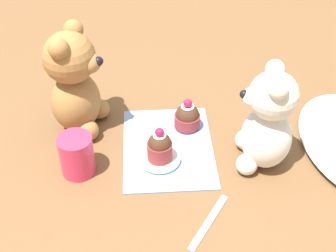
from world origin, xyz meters
The scene contains 9 objects.
ground_plane centered at (0.00, 0.00, 0.00)m, with size 4.00×4.00×0.00m, color brown.
knitted_placemat centered at (0.00, 0.00, 0.00)m, with size 0.24×0.17×0.01m, color #7A9ED1.
teddy_bear_cream centered at (0.05, 0.17, 0.09)m, with size 0.12×0.11×0.20m.
teddy_bear_tan centered at (-0.08, -0.18, 0.11)m, with size 0.13×0.13×0.22m.
cupcake_near_cream_bear centered at (-0.06, 0.04, 0.03)m, with size 0.05×0.05×0.07m.
saucer_plate centered at (0.04, -0.02, 0.01)m, with size 0.08×0.08×0.01m, color silver.
cupcake_near_tan_bear centered at (0.04, -0.02, 0.04)m, with size 0.05×0.05×0.07m.
juice_glass centered at (0.05, -0.17, 0.04)m, with size 0.06×0.06×0.08m, color #DB3356.
teaspoon centered at (0.19, 0.06, 0.00)m, with size 0.13×0.01×0.01m, color silver.
Camera 1 is at (0.67, -0.04, 0.63)m, focal length 50.00 mm.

